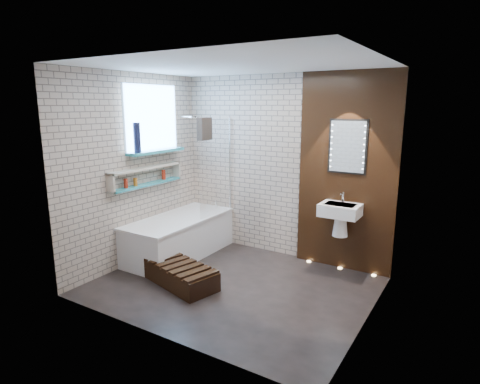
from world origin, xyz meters
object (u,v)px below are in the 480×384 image
Objects in this scene: led_mirror at (348,147)px; walnut_step at (180,275)px; bathtub at (180,236)px; washbasin at (340,215)px; bath_screen at (216,167)px.

walnut_step is at bearing -135.33° from led_mirror.
washbasin is (2.17, 0.62, 0.50)m from bathtub.
bathtub is 1.14m from bath_screen.
bath_screen is 1.89m from washbasin.
led_mirror is at bearing 90.00° from washbasin.
bath_screen reaches higher than washbasin.
bath_screen is 1.89m from led_mirror.
bathtub is at bearing 129.80° from walnut_step.
washbasin is at bearing 16.01° from bathtub.
bath_screen is at bearing 51.10° from bathtub.
washbasin is at bearing -90.00° from led_mirror.
led_mirror is at bearing 19.78° from bathtub.
bathtub is 1.24× the size of bath_screen.
led_mirror is 2.67m from walnut_step.
bath_screen is at bearing -174.22° from washbasin.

